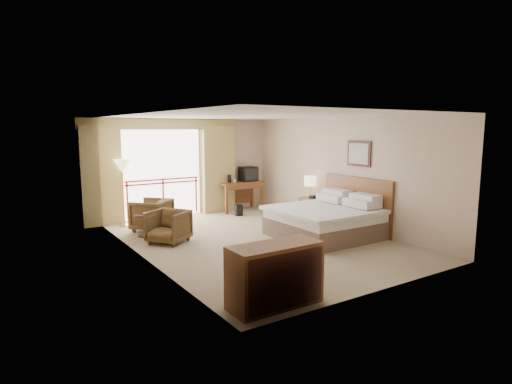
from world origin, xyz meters
TOP-DOWN VIEW (x-y plane):
  - floor at (0.00, 0.00)m, footprint 7.00×7.00m
  - ceiling at (0.00, 0.00)m, footprint 7.00×7.00m
  - wall_back at (0.00, 3.50)m, footprint 5.00×0.00m
  - wall_front at (0.00, -3.50)m, footprint 5.00×0.00m
  - wall_left at (-2.50, 0.00)m, footprint 0.00×7.00m
  - wall_right at (2.50, 0.00)m, footprint 0.00×7.00m
  - balcony_door at (-0.80, 3.48)m, footprint 2.40×0.00m
  - balcony_railing at (-0.80, 3.46)m, footprint 2.09×0.03m
  - curtain_left at (-2.45, 3.35)m, footprint 1.00×0.26m
  - curtain_right at (0.85, 3.35)m, footprint 1.00×0.26m
  - valance at (-0.80, 3.38)m, footprint 4.40×0.22m
  - hvac_vent at (1.30, 3.47)m, footprint 0.50×0.04m
  - bed at (1.50, -0.60)m, footprint 2.13×2.06m
  - headboard at (2.46, -0.60)m, footprint 0.06×2.10m
  - framed_art at (2.47, -0.60)m, footprint 0.04×0.72m
  - nightstand at (2.25, 0.82)m, footprint 0.46×0.54m
  - table_lamp at (2.25, 0.87)m, footprint 0.31×0.31m
  - phone at (2.20, 0.67)m, footprint 0.20×0.17m
  - desk at (1.46, 3.20)m, footprint 1.32×0.64m
  - tv at (1.76, 3.13)m, footprint 0.49×0.39m
  - coffee_maker at (1.11, 3.14)m, footprint 0.12×0.12m
  - cup at (1.26, 3.09)m, footprint 0.09×0.09m
  - wastebasket at (1.04, 2.51)m, footprint 0.29×0.29m
  - armchair_far at (-1.61, 2.14)m, footprint 1.17×1.17m
  - armchair_near at (-1.69, 0.85)m, footprint 1.07×1.06m
  - side_table at (-1.94, 1.66)m, footprint 0.47×0.47m
  - book at (-1.94, 1.66)m, footprint 0.18×0.24m
  - floor_lamp at (-2.02, 2.97)m, footprint 0.43×0.43m
  - dresser at (-1.70, -3.08)m, footprint 1.31×0.56m

SIDE VIEW (x-z plane):
  - floor at x=0.00m, z-range 0.00..0.00m
  - armchair_far at x=-1.61m, z-range -0.38..0.38m
  - armchair_near at x=-1.69m, z-range -0.35..0.35m
  - wastebasket at x=1.04m, z-range 0.00..0.30m
  - nightstand at x=2.25m, z-range 0.00..0.63m
  - side_table at x=-1.94m, z-range 0.09..0.60m
  - bed at x=1.50m, z-range -0.11..0.86m
  - dresser at x=-1.70m, z-range 0.00..0.87m
  - book at x=-1.94m, z-range 0.50..0.53m
  - headboard at x=2.46m, z-range 0.00..1.30m
  - desk at x=1.46m, z-range 0.24..1.10m
  - phone at x=2.20m, z-range 0.63..0.71m
  - balcony_railing at x=-0.80m, z-range 0.30..1.32m
  - cup at x=1.26m, z-range 0.86..0.96m
  - coffee_maker at x=1.11m, z-range 0.86..1.10m
  - table_lamp at x=2.25m, z-range 0.78..1.33m
  - tv at x=1.76m, z-range 0.86..1.30m
  - balcony_door at x=-0.80m, z-range 0.00..2.40m
  - curtain_left at x=-2.45m, z-range 0.00..2.50m
  - curtain_right at x=0.85m, z-range 0.00..2.50m
  - wall_left at x=-2.50m, z-range -2.15..4.85m
  - wall_right at x=2.50m, z-range -2.15..4.85m
  - wall_back at x=0.00m, z-range -1.15..3.85m
  - wall_front at x=0.00m, z-range -1.15..3.85m
  - floor_lamp at x=-2.02m, z-range 0.61..2.29m
  - framed_art at x=2.47m, z-range 1.55..2.15m
  - hvac_vent at x=1.30m, z-range 2.10..2.60m
  - valance at x=-0.80m, z-range 2.41..2.69m
  - ceiling at x=0.00m, z-range 2.70..2.70m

